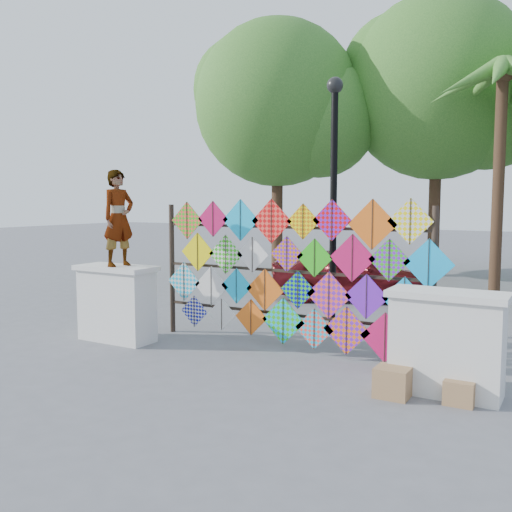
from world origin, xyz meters
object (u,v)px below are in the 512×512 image
kite_rack (292,274)px  sedan (349,274)px  vendor_woman (119,218)px  lamppost (334,182)px

kite_rack → sedan: (-0.87, 4.81, -0.59)m
vendor_woman → lamppost: size_ratio=0.36×
sedan → lamppost: lamppost is taller
sedan → kite_rack: bearing=171.0°
sedan → lamppost: bearing=176.9°
sedan → lamppost: size_ratio=0.83×
lamppost → vendor_woman: bearing=-142.9°
kite_rack → lamppost: (0.15, 1.27, 1.47)m
kite_rack → vendor_woman: vendor_woman is taller
sedan → lamppost: (1.02, -3.53, 2.06)m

